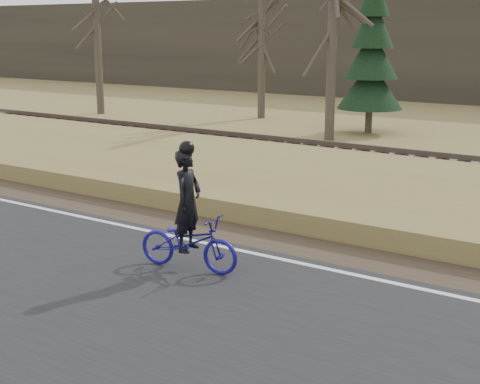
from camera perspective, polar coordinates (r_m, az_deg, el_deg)
The scene contains 12 objects.
ground at distance 12.73m, azimuth -3.11°, elevation -4.97°, with size 120.00×120.00×0.00m, color olive.
road at distance 10.94m, azimuth -10.98°, elevation -8.25°, with size 120.00×6.00×0.06m, color black.
edge_line at distance 12.86m, azimuth -2.58°, elevation -4.46°, with size 120.00×0.12×0.01m, color silver.
shoulder at distance 13.66m, azimuth -0.12°, elevation -3.55°, with size 120.00×1.60×0.04m, color #473A2B.
embankment at distance 16.10m, azimuth 5.79°, elevation -0.20°, with size 120.00×5.00×0.44m, color olive.
ballast at distance 19.47m, azimuth 11.00°, elevation 2.06°, with size 120.00×3.00×0.45m, color slate.
railroad at distance 19.41m, azimuth 11.04°, elevation 2.94°, with size 120.00×2.40×0.29m.
cyclist at distance 11.38m, azimuth -4.44°, elevation -3.22°, with size 1.92×0.91×2.24m.
bare_tree_far_left at distance 33.79m, azimuth -12.13°, elevation 13.62°, with size 0.36×0.36×8.38m, color #4C4438.
bare_tree_left at distance 31.47m, azimuth 1.87°, elevation 12.71°, with size 0.36×0.36×7.04m, color #4C4438.
bare_tree_near_left at distance 25.24m, azimuth 7.88°, elevation 13.18°, with size 0.36×0.36×7.79m, color #4C4438.
conifer at distance 27.35m, azimuth 11.16°, elevation 11.32°, with size 2.60×2.60×6.44m.
Camera 1 is at (7.20, -9.68, 4.08)m, focal length 50.00 mm.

